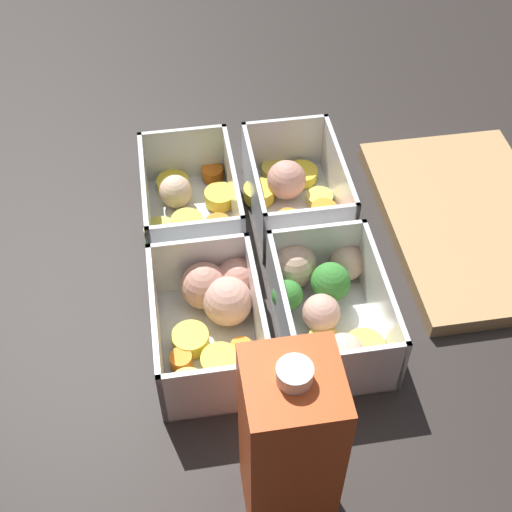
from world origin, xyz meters
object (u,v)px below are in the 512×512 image
(container_far_left, at_px, (293,189))
(juice_carton, at_px, (289,448))
(container_near_left, at_px, (189,211))
(container_near_right, at_px, (221,322))
(container_far_right, at_px, (326,307))

(container_far_left, bearing_deg, juice_carton, -11.84)
(container_near_left, relative_size, container_near_right, 0.96)
(container_near_right, bearing_deg, container_near_left, -174.27)
(container_near_right, relative_size, container_far_left, 1.09)
(container_far_right, height_order, juice_carton, juice_carton)
(container_near_right, distance_m, juice_carton, 0.19)
(container_near_left, xyz_separation_m, juice_carton, (0.33, 0.05, 0.07))
(container_far_right, xyz_separation_m, juice_carton, (0.17, -0.07, 0.07))
(container_near_right, relative_size, container_far_right, 0.92)
(container_far_right, bearing_deg, container_near_left, -142.50)
(container_near_left, distance_m, container_far_left, 0.12)
(container_near_left, distance_m, juice_carton, 0.34)
(container_far_left, xyz_separation_m, container_far_right, (0.17, -0.00, 0.00))
(container_near_left, distance_m, container_far_right, 0.20)
(container_far_left, bearing_deg, container_near_left, -81.75)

